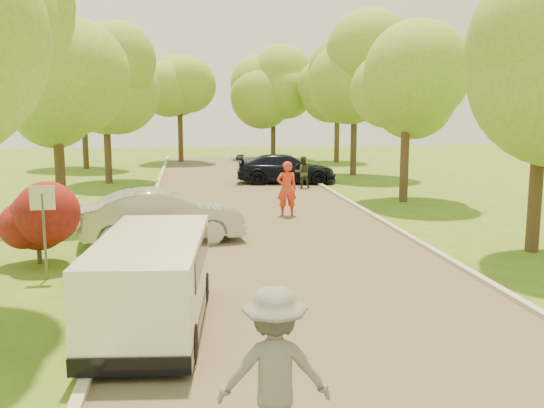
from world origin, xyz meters
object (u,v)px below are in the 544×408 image
street_sign (43,213)px  skateboarder (274,372)px  minivan (152,280)px  person_olive (303,172)px  dark_sedan (286,169)px  silver_sedan (162,216)px  person_striped (287,189)px

street_sign → skateboarder: size_ratio=1.13×
minivan → person_olive: 19.20m
street_sign → dark_sedan: bearing=63.6°
dark_sedan → person_olive: 2.15m
street_sign → minivan: 4.42m
silver_sedan → street_sign: bearing=137.3°
street_sign → person_olive: 17.12m
minivan → person_olive: minivan is taller
dark_sedan → minivan: bearing=171.7°
street_sign → person_olive: bearing=59.1°
street_sign → minivan: street_sign is taller
street_sign → person_striped: 10.01m
minivan → silver_sedan: minivan is taller
silver_sedan → dark_sedan: silver_sedan is taller
person_olive → dark_sedan: bearing=-77.5°
skateboarder → minivan: bearing=-66.9°
person_olive → street_sign: bearing=59.1°
street_sign → skateboarder: street_sign is taller
silver_sedan → dark_sedan: size_ratio=0.92×
dark_sedan → person_striped: 9.57m
street_sign → person_olive: (8.79, 14.67, -0.78)m
skateboarder → person_striped: bearing=-96.0°
minivan → silver_sedan: bearing=96.2°
silver_sedan → person_olive: (6.29, 11.12, 0.01)m
silver_sedan → skateboarder: bearing=-179.4°
street_sign → minivan: (2.60, -3.51, -0.68)m
skateboarder → person_olive: bearing=-97.7°
minivan → skateboarder: (1.56, -4.46, 0.20)m
street_sign → person_striped: size_ratio=1.09×
minivan → street_sign: bearing=131.9°
minivan → silver_sedan: 7.06m
dark_sedan → skateboarder: 25.09m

